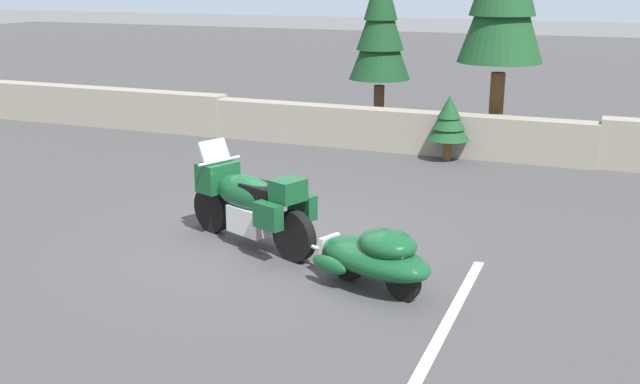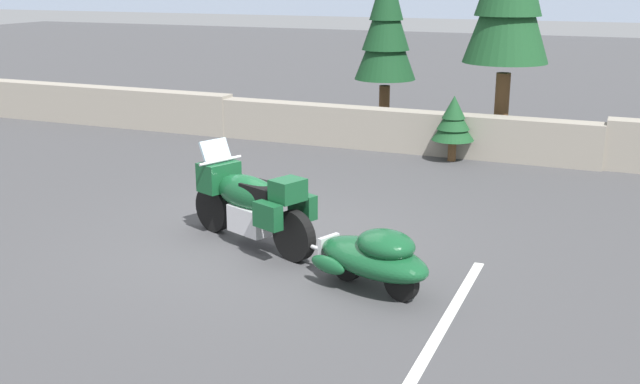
# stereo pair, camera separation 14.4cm
# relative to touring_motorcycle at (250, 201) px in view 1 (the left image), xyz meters

# --- Properties ---
(ground_plane) EXTENTS (80.00, 80.00, 0.00)m
(ground_plane) POSITION_rel_touring_motorcycle_xyz_m (0.16, 0.19, -0.62)
(ground_plane) COLOR #424244
(stone_guard_wall) EXTENTS (24.00, 0.57, 0.95)m
(stone_guard_wall) POSITION_rel_touring_motorcycle_xyz_m (0.08, 6.24, -0.17)
(stone_guard_wall) COLOR gray
(stone_guard_wall) RESTS_ON ground
(touring_motorcycle) EXTENTS (2.19, 1.25, 1.33)m
(touring_motorcycle) POSITION_rel_touring_motorcycle_xyz_m (0.00, 0.00, 0.00)
(touring_motorcycle) COLOR black
(touring_motorcycle) RESTS_ON ground
(car_shaped_trailer) EXTENTS (2.18, 1.21, 0.76)m
(car_shaped_trailer) POSITION_rel_touring_motorcycle_xyz_m (2.01, -0.81, -0.21)
(car_shaped_trailer) COLOR black
(car_shaped_trailer) RESTS_ON ground
(pine_tree_far_right) EXTENTS (1.36, 1.36, 3.90)m
(pine_tree_far_right) POSITION_rel_touring_motorcycle_xyz_m (-0.62, 7.66, 1.82)
(pine_tree_far_right) COLOR brown
(pine_tree_far_right) RESTS_ON ground
(pine_sapling_near) EXTENTS (0.82, 0.82, 1.28)m
(pine_sapling_near) POSITION_rel_touring_motorcycle_xyz_m (1.39, 5.77, 0.18)
(pine_sapling_near) COLOR brown
(pine_sapling_near) RESTS_ON ground
(parking_stripe_marker) EXTENTS (0.12, 3.60, 0.01)m
(parking_stripe_marker) POSITION_rel_touring_motorcycle_xyz_m (2.98, -1.31, -0.62)
(parking_stripe_marker) COLOR silver
(parking_stripe_marker) RESTS_ON ground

